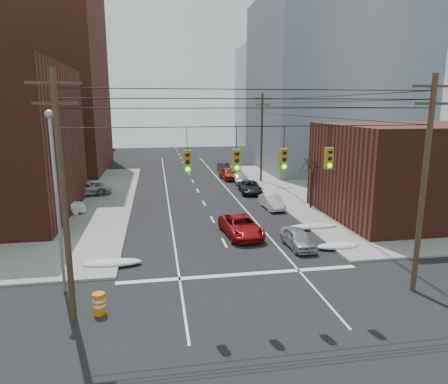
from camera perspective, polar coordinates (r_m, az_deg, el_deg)
name	(u,v)px	position (r m, az deg, el deg)	size (l,w,h in m)	color
ground	(273,338)	(17.88, 7.00, -19.96)	(160.00, 160.00, 0.00)	black
sidewalk_ne	(428,187)	(52.94, 27.09, 0.59)	(40.00, 40.00, 0.15)	gray
building_brick_tall	(12,66)	(65.64, -28.03, 15.64)	(24.00, 20.00, 30.00)	brown
building_brick_far	(50,123)	(91.08, -23.63, 8.99)	(22.00, 18.00, 12.00)	#502118
building_office	(332,86)	(64.27, 15.20, 14.46)	(22.00, 20.00, 25.00)	gray
building_glass	(289,99)	(89.16, 9.21, 13.01)	(20.00, 18.00, 22.00)	gray
building_storefront	(423,171)	(38.29, 26.54, 2.66)	(16.00, 12.00, 8.00)	#502118
utility_pole_left	(63,195)	(18.27, -21.97, -0.40)	(2.20, 0.28, 11.00)	#473323
utility_pole_right	(424,182)	(22.11, 26.67, 1.24)	(2.20, 0.28, 11.00)	#473323
utility_pole_far	(262,136)	(50.32, 5.40, 7.91)	(2.20, 0.28, 11.00)	#473323
traffic_signals	(260,158)	(18.18, 5.20, 4.81)	(17.00, 0.42, 2.02)	black
street_light	(56,188)	(21.41, -22.89, 0.59)	(0.44, 0.44, 9.32)	gray
bare_tree	(311,185)	(37.92, 12.37, 1.01)	(2.09, 2.20, 4.93)	black
snow_nw	(112,263)	(25.38, -15.69, -9.73)	(3.50, 1.08, 0.42)	silver
snow_ne	(338,246)	(28.33, 15.99, -7.42)	(3.00, 1.08, 0.42)	silver
snow_east_far	(313,227)	(32.23, 12.56, -4.85)	(4.00, 1.08, 0.42)	silver
red_pickup	(241,226)	(29.81, 2.46, -4.89)	(2.45, 5.32, 1.48)	maroon
parked_car_a	(298,238)	(27.86, 10.51, -6.52)	(1.53, 3.81, 1.30)	#AEADB2
parked_car_b	(272,202)	(37.84, 6.81, -1.40)	(1.39, 3.99, 1.31)	silver
parked_car_c	(250,187)	(44.36, 3.77, 0.69)	(2.21, 4.80, 1.33)	black
parked_car_d	(240,178)	(50.17, 2.32, 2.00)	(1.75, 4.31, 1.25)	#A3A3A8
parked_car_e	(229,174)	(52.60, 0.67, 2.65)	(1.83, 4.55, 1.55)	maroon
parked_car_f	(224,168)	(58.40, -0.01, 3.50)	(1.42, 4.07, 1.34)	black
lot_car_a	(61,207)	(37.82, -22.27, -1.99)	(1.42, 4.08, 1.35)	white
lot_car_b	(85,188)	(45.08, -19.22, 0.56)	(2.59, 5.62, 1.56)	#A7A7AC
lot_car_c	(30,201)	(40.68, -25.96, -1.20)	(2.21, 5.43, 1.58)	black
lot_car_d	(48,189)	(46.35, -23.87, 0.43)	(1.72, 4.29, 1.46)	#B1B1B6
construction_barrel	(99,303)	(20.07, -17.41, -14.93)	(0.69, 0.69, 1.02)	orange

